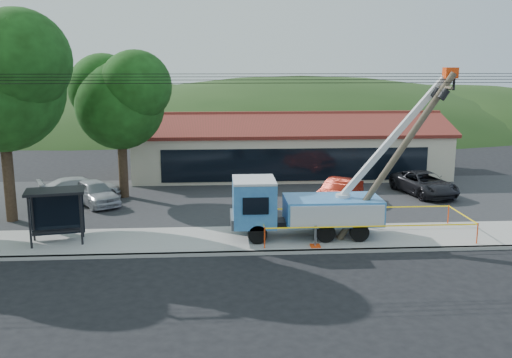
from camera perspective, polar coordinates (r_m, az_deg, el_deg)
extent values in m
plane|color=black|center=(23.03, -0.52, -9.29)|extent=(120.00, 120.00, 0.00)
cube|color=#AAA59F|center=(24.98, -0.81, -7.41)|extent=(60.00, 0.25, 0.15)
cube|color=#AAA59F|center=(26.78, -1.03, -6.09)|extent=(60.00, 4.00, 0.15)
cube|color=#28282B|center=(34.48, -1.70, -2.08)|extent=(60.00, 12.00, 0.10)
cube|color=beige|center=(42.31, 3.28, 2.76)|extent=(22.00, 8.00, 3.40)
cube|color=black|center=(38.43, 4.02, 1.43)|extent=(18.04, 0.08, 2.21)
cube|color=maroon|center=(40.06, 3.68, 5.43)|extent=(22.50, 4.53, 1.52)
cube|color=maroon|center=(44.00, 2.99, 5.99)|extent=(22.50, 4.53, 1.52)
cube|color=maroon|center=(41.97, 3.33, 6.61)|extent=(22.50, 0.30, 0.25)
cylinder|color=#332316|center=(31.88, -23.52, 0.37)|extent=(0.56, 0.56, 5.06)
sphere|color=#15350E|center=(31.40, -24.17, 8.22)|extent=(6.30, 6.30, 6.30)
sphere|color=#15350E|center=(30.16, -22.66, 10.87)|extent=(5.04, 5.04, 5.04)
cylinder|color=#332316|center=(35.48, -13.16, 1.38)|extent=(0.56, 0.56, 4.18)
sphere|color=#15350E|center=(35.04, -13.43, 7.20)|extent=(5.25, 5.25, 5.25)
sphere|color=#15350E|center=(35.86, -15.00, 8.74)|extent=(4.20, 4.20, 4.20)
sphere|color=#15350E|center=(34.12, -11.96, 9.07)|extent=(4.20, 4.20, 4.20)
ellipsoid|color=#1D3613|center=(78.13, -14.08, 5.27)|extent=(78.40, 56.00, 28.00)
ellipsoid|color=#1D3613|center=(77.73, 4.46, 5.55)|extent=(89.60, 64.00, 32.00)
ellipsoid|color=#1D3613|center=(83.02, 18.31, 5.39)|extent=(72.80, 52.00, 26.00)
cylinder|color=black|center=(24.62, -0.99, 9.57)|extent=(60.00, 0.02, 0.02)
cylinder|color=black|center=(25.12, -1.05, 9.88)|extent=(60.00, 0.02, 0.02)
cylinder|color=black|center=(25.61, -1.11, 10.18)|extent=(60.00, 0.02, 0.02)
cylinder|color=black|center=(26.01, -1.15, 10.47)|extent=(60.00, 0.02, 0.02)
cylinder|color=black|center=(25.87, 0.16, -5.55)|extent=(0.88, 0.29, 0.88)
cylinder|color=black|center=(27.82, -0.14, -4.30)|extent=(0.88, 0.29, 0.88)
cylinder|color=black|center=(26.26, 6.98, -5.37)|extent=(0.88, 0.29, 0.88)
cylinder|color=black|center=(28.19, 6.21, -4.16)|extent=(0.88, 0.29, 0.88)
cylinder|color=black|center=(26.60, 10.29, -5.26)|extent=(0.88, 0.29, 0.88)
cylinder|color=black|center=(28.50, 9.30, -4.07)|extent=(0.88, 0.29, 0.88)
cube|color=black|center=(27.06, 5.37, -4.28)|extent=(6.42, 0.97, 0.24)
cube|color=#3573BD|center=(26.52, -0.21, -2.39)|extent=(1.95, 2.34, 2.04)
cube|color=silver|center=(26.28, -0.21, -0.12)|extent=(1.95, 2.34, 0.12)
cube|color=black|center=(26.44, -2.21, -2.11)|extent=(0.08, 1.75, 0.88)
cube|color=gray|center=(26.67, -2.40, -4.04)|extent=(0.15, 2.24, 0.49)
cube|color=#3573BD|center=(27.10, 7.63, -3.04)|extent=(4.48, 2.34, 1.17)
cylinder|color=silver|center=(27.09, 8.67, -2.11)|extent=(0.68, 0.68, 0.58)
cube|color=silver|center=(27.15, 13.73, 4.30)|extent=(4.91, 0.27, 5.82)
cube|color=gray|center=(27.21, 14.34, 4.80)|extent=(2.95, 0.18, 3.50)
cube|color=#FF420D|center=(27.57, 18.87, 10.01)|extent=(0.58, 0.49, 0.49)
cube|color=#FF420D|center=(25.69, 5.94, -6.67)|extent=(0.44, 0.44, 0.08)
cube|color=#FF420D|center=(29.29, 9.74, -4.47)|extent=(0.44, 0.44, 0.08)
cylinder|color=brown|center=(26.69, 13.75, 2.07)|extent=(5.20, 0.30, 7.75)
cube|color=brown|center=(27.07, 18.30, 8.71)|extent=(0.15, 1.67, 0.15)
cylinder|color=black|center=(27.45, 17.54, 8.20)|extent=(0.53, 0.33, 0.57)
cylinder|color=black|center=(26.58, 18.27, 8.06)|extent=(0.53, 0.33, 0.57)
cylinder|color=black|center=(26.89, -21.69, -4.09)|extent=(0.11, 0.11, 2.35)
cylinder|color=black|center=(26.71, -17.10, -3.87)|extent=(0.11, 0.11, 2.35)
cylinder|color=black|center=(28.02, -21.43, -3.45)|extent=(0.11, 0.11, 2.35)
cylinder|color=black|center=(27.84, -17.02, -3.24)|extent=(0.11, 0.11, 2.35)
cube|color=black|center=(27.06, -19.49, -1.16)|extent=(2.80, 2.03, 0.12)
cube|color=black|center=(27.96, -19.23, -3.32)|extent=(2.32, 0.50, 1.96)
cube|color=black|center=(27.51, -19.23, -4.94)|extent=(2.19, 0.80, 0.08)
cylinder|color=#FF420D|center=(25.21, 0.87, -5.89)|extent=(0.06, 0.06, 0.97)
cylinder|color=#FF420D|center=(27.71, 21.26, -5.08)|extent=(0.06, 0.06, 0.97)
cylinder|color=#FF420D|center=(30.59, 18.68, -3.36)|extent=(0.06, 0.06, 0.97)
cylinder|color=#FF420D|center=(28.35, 0.32, -3.89)|extent=(0.06, 0.06, 0.97)
cube|color=yellow|center=(25.92, 11.59, -4.64)|extent=(9.65, 0.01, 0.06)
cube|color=yellow|center=(29.03, 19.96, -3.35)|extent=(0.01, 3.28, 0.06)
cube|color=yellow|center=(28.99, 9.88, -2.83)|extent=(9.65, 0.01, 0.06)
cube|color=yellow|center=(26.66, 0.58, -3.94)|extent=(0.01, 3.28, 0.06)
imported|color=silver|center=(34.41, -15.75, -2.63)|extent=(3.81, 4.50, 1.45)
imported|color=#A01E10|center=(33.74, 8.26, -2.59)|extent=(3.65, 4.47, 1.43)
imported|color=silver|center=(35.77, -17.07, -2.17)|extent=(5.17, 3.60, 1.39)
imported|color=black|center=(37.08, 16.39, -1.65)|extent=(3.45, 5.52, 1.42)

